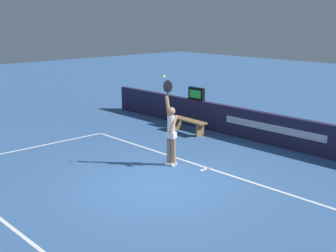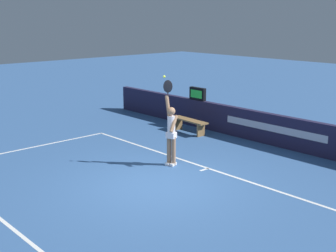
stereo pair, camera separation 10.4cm
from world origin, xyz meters
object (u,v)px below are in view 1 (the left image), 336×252
object	(u,v)px
courtside_bench_near	(188,123)
tennis_ball	(164,77)
tennis_player	(171,131)
speed_display	(196,94)

from	to	relation	value
courtside_bench_near	tennis_ball	bearing A→B (deg)	-56.31
tennis_player	courtside_bench_near	distance (m)	3.58
tennis_player	courtside_bench_near	xyz separation A→B (m)	(-2.12, 2.83, -0.59)
tennis_ball	courtside_bench_near	size ratio (longest dim) A/B	0.04
tennis_ball	courtside_bench_near	distance (m)	4.05
tennis_ball	courtside_bench_near	bearing A→B (deg)	123.69
speed_display	tennis_ball	distance (m)	4.65
tennis_player	tennis_ball	bearing A→B (deg)	-156.90
tennis_player	courtside_bench_near	bearing A→B (deg)	126.84
tennis_player	courtside_bench_near	world-z (taller)	tennis_player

